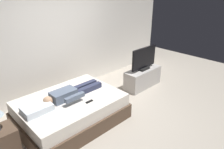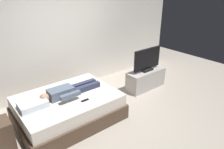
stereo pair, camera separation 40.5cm
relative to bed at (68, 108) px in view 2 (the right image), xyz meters
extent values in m
plane|color=#ADA393|center=(0.72, -0.38, -0.26)|extent=(10.00, 10.00, 0.00)
cube|color=silver|center=(1.12, 1.32, 1.14)|extent=(6.40, 0.10, 2.80)
cube|color=brown|center=(0.00, 0.00, -0.11)|extent=(1.96, 1.46, 0.30)
cube|color=silver|center=(0.00, 0.00, 0.16)|extent=(1.88, 1.38, 0.24)
cube|color=white|center=(-0.66, 0.00, 0.34)|extent=(0.48, 0.34, 0.12)
cube|color=slate|center=(-0.10, 0.05, 0.37)|extent=(0.48, 0.28, 0.18)
sphere|color=tan|center=(-0.43, 0.05, 0.37)|extent=(0.18, 0.18, 0.18)
cube|color=#2D334C|center=(0.44, -0.03, 0.33)|extent=(0.60, 0.11, 0.11)
cube|color=#2D334C|center=(0.44, 0.13, 0.33)|extent=(0.60, 0.11, 0.11)
cube|color=slate|center=(-0.04, -0.23, 0.41)|extent=(0.40, 0.08, 0.08)
cube|color=black|center=(0.18, -0.37, 0.29)|extent=(0.15, 0.04, 0.02)
cube|color=#B7B2AD|center=(2.26, -0.02, -0.01)|extent=(1.10, 0.40, 0.50)
cube|color=black|center=(2.26, -0.02, 0.26)|extent=(0.32, 0.20, 0.05)
cube|color=black|center=(2.26, -0.02, 0.56)|extent=(0.88, 0.05, 0.54)
camera|label=1|loc=(-1.81, -3.02, 2.28)|focal=32.93mm
camera|label=2|loc=(-1.51, -3.29, 2.28)|focal=32.93mm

